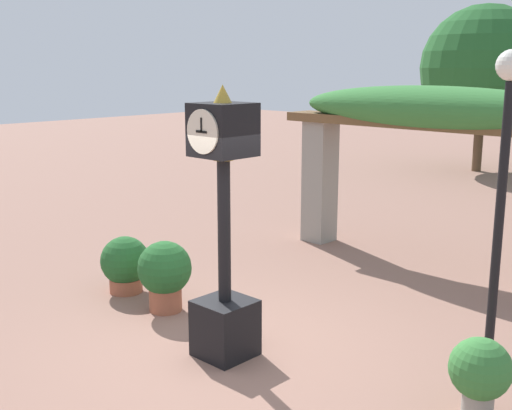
{
  "coord_description": "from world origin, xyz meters",
  "views": [
    {
      "loc": [
        4.97,
        -4.74,
        3.2
      ],
      "look_at": [
        0.07,
        0.39,
        1.66
      ],
      "focal_mm": 45.0,
      "sensor_mm": 36.0,
      "label": 1
    }
  ],
  "objects_px": {
    "potted_plant_near_left": "(480,372)",
    "lamp_post": "(505,145)",
    "potted_plant_far_left": "(165,272)",
    "pedestal_clock": "(224,238)",
    "potted_plant_near_right": "(125,263)"
  },
  "relations": [
    {
      "from": "potted_plant_near_left",
      "to": "lamp_post",
      "type": "bearing_deg",
      "value": 109.95
    },
    {
      "from": "potted_plant_near_left",
      "to": "potted_plant_far_left",
      "type": "height_order",
      "value": "potted_plant_far_left"
    },
    {
      "from": "pedestal_clock",
      "to": "potted_plant_near_right",
      "type": "bearing_deg",
      "value": 170.33
    },
    {
      "from": "pedestal_clock",
      "to": "potted_plant_near_left",
      "type": "height_order",
      "value": "pedestal_clock"
    },
    {
      "from": "potted_plant_near_left",
      "to": "potted_plant_near_right",
      "type": "height_order",
      "value": "potted_plant_near_right"
    },
    {
      "from": "potted_plant_far_left",
      "to": "lamp_post",
      "type": "relative_size",
      "value": 0.28
    },
    {
      "from": "potted_plant_far_left",
      "to": "lamp_post",
      "type": "xyz_separation_m",
      "value": [
        3.76,
        1.54,
        1.87
      ]
    },
    {
      "from": "potted_plant_near_left",
      "to": "lamp_post",
      "type": "xyz_separation_m",
      "value": [
        -0.44,
        1.21,
        1.95
      ]
    },
    {
      "from": "pedestal_clock",
      "to": "potted_plant_near_right",
      "type": "height_order",
      "value": "pedestal_clock"
    },
    {
      "from": "potted_plant_near_right",
      "to": "lamp_post",
      "type": "bearing_deg",
      "value": 17.37
    },
    {
      "from": "pedestal_clock",
      "to": "potted_plant_near_left",
      "type": "xyz_separation_m",
      "value": [
        2.65,
        0.7,
        -0.92
      ]
    },
    {
      "from": "pedestal_clock",
      "to": "potted_plant_near_left",
      "type": "relative_size",
      "value": 3.87
    },
    {
      "from": "potted_plant_near_right",
      "to": "potted_plant_near_left",
      "type": "bearing_deg",
      "value": 3.02
    },
    {
      "from": "pedestal_clock",
      "to": "potted_plant_near_right",
      "type": "relative_size",
      "value": 3.67
    },
    {
      "from": "pedestal_clock",
      "to": "potted_plant_near_right",
      "type": "xyz_separation_m",
      "value": [
        -2.53,
        0.43,
        -0.95
      ]
    }
  ]
}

